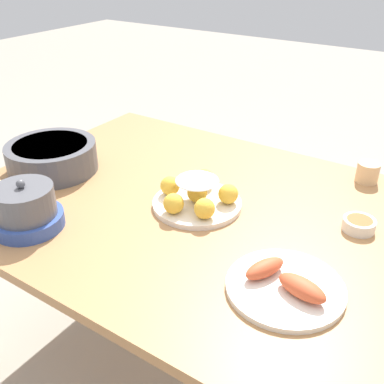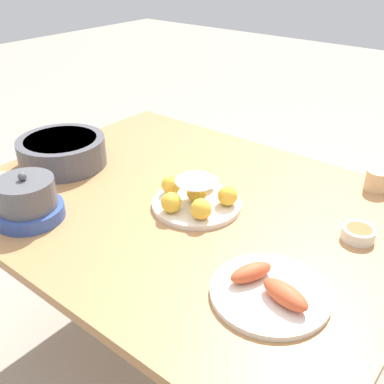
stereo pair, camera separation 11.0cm
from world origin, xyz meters
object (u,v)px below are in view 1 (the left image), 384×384
Objects in this scene: serving_bowl at (52,156)px; sauce_bowl at (359,224)px; dining_table at (187,224)px; cup_near at (368,172)px; seafood_platter at (285,285)px; warming_pot at (26,209)px; cake_plate at (197,196)px.

sauce_bowl is at bearing -167.82° from serving_bowl.
cup_near reaches higher than dining_table.
sauce_bowl is at bearing -101.67° from seafood_platter.
warming_pot reaches higher than sauce_bowl.
seafood_platter is at bearing 151.79° from cake_plate.
seafood_platter is at bearing 78.33° from sauce_bowl.
cake_plate is at bearing 168.05° from dining_table.
sauce_bowl is at bearing -162.13° from cake_plate.
sauce_bowl is (-0.98, -0.21, -0.03)m from serving_bowl.
dining_table is 0.48m from warming_pot.
serving_bowl is (0.50, 0.08, 0.14)m from dining_table.
cup_near is 0.37× the size of warming_pot.
cup_near is at bearing -79.02° from sauce_bowl.
sauce_bowl is 0.31m from cup_near.
warming_pot is (-0.21, 0.28, 0.00)m from serving_bowl.
dining_table is at bearing 45.87° from cup_near.
dining_table is 5.04× the size of cake_plate.
dining_table is 6.89× the size of warming_pot.
sauce_bowl is at bearing -147.45° from warming_pot.
dining_table is 0.47m from seafood_platter.
serving_bowl is 0.35m from warming_pot.
cake_plate is at bearing 49.33° from cup_near.
cup_near is at bearing -130.67° from cake_plate.
warming_pot is (0.33, 0.35, 0.02)m from cake_plate.
seafood_platter is at bearing 172.07° from serving_bowl.
serving_bowl reaches higher than sauce_bowl.
cup_near reaches higher than seafood_platter.
sauce_bowl is 0.45× the size of warming_pot.
cake_plate is 0.89× the size of serving_bowl.
cup_near is at bearing -134.13° from dining_table.
serving_bowl is 1.11× the size of seafood_platter.
cake_plate reaches higher than dining_table.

